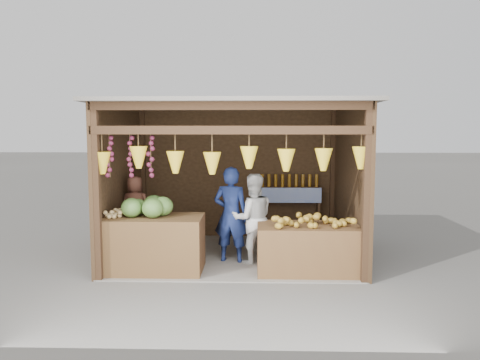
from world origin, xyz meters
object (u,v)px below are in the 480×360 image
Objects in this scene: man_standing at (231,215)px; woman_standing at (253,219)px; vendor_seated at (135,207)px; counter_left at (154,244)px; counter_right at (308,249)px.

woman_standing is (0.36, -0.03, -0.06)m from man_standing.
man_standing is 1.47× the size of vendor_seated.
man_standing reaches higher than counter_left.
vendor_seated is (-0.52, 0.94, 0.43)m from counter_left.
man_standing is 1.08× the size of woman_standing.
man_standing is (1.17, 0.56, 0.37)m from counter_left.
woman_standing is at bearing -172.32° from man_standing.
man_standing is 1.74m from vendor_seated.
vendor_seated is at bearing 162.35° from counter_right.
counter_right is at bearing 0.35° from counter_left.
vendor_seated is at bearing -22.18° from woman_standing.
counter_left is 1.65m from woman_standing.
counter_right is at bearing 137.68° from woman_standing.
counter_right is at bearing 167.70° from man_standing.
counter_left is at bearing 8.18° from woman_standing.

